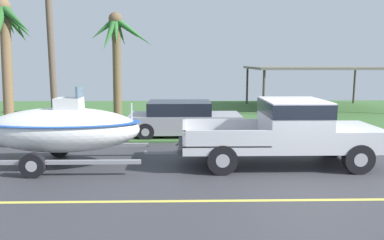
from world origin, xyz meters
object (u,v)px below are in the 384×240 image
(pickup_truck_towing, at_px, (292,129))
(palm_tree_near_right, at_px, (4,34))
(boat_on_trailer, at_px, (62,129))
(carport_awning, at_px, (315,68))
(parked_sedan_near, at_px, (184,119))
(utility_pole, at_px, (51,39))
(palm_tree_mid, at_px, (118,41))

(pickup_truck_towing, distance_m, palm_tree_near_right, 10.91)
(boat_on_trailer, xyz_separation_m, carport_awning, (11.47, 12.48, 1.43))
(carport_awning, bearing_deg, boat_on_trailer, -132.57)
(parked_sedan_near, relative_size, carport_awning, 0.55)
(palm_tree_near_right, height_order, utility_pole, utility_pole)
(palm_tree_near_right, distance_m, utility_pole, 1.69)
(palm_tree_near_right, bearing_deg, carport_awning, 30.08)
(parked_sedan_near, bearing_deg, palm_tree_near_right, -177.53)
(pickup_truck_towing, bearing_deg, carport_awning, 68.30)
(parked_sedan_near, xyz_separation_m, palm_tree_mid, (-3.27, 4.51, 3.28))
(carport_awning, bearing_deg, parked_sedan_near, -134.35)
(parked_sedan_near, height_order, palm_tree_mid, palm_tree_mid)
(parked_sedan_near, distance_m, palm_tree_mid, 6.47)
(palm_tree_near_right, bearing_deg, pickup_truck_towing, -22.14)
(parked_sedan_near, height_order, palm_tree_near_right, palm_tree_near_right)
(utility_pole, bearing_deg, carport_awning, 32.80)
(parked_sedan_near, bearing_deg, palm_tree_mid, 125.99)
(parked_sedan_near, xyz_separation_m, carport_awning, (8.05, 8.23, 1.83))
(utility_pole, bearing_deg, palm_tree_near_right, -175.95)
(pickup_truck_towing, height_order, parked_sedan_near, pickup_truck_towing)
(carport_awning, bearing_deg, palm_tree_near_right, -149.92)
(palm_tree_mid, bearing_deg, pickup_truck_towing, -54.05)
(parked_sedan_near, relative_size, palm_tree_mid, 0.81)
(palm_tree_near_right, height_order, palm_tree_mid, palm_tree_mid)
(parked_sedan_near, bearing_deg, boat_on_trailer, -128.83)
(utility_pole, bearing_deg, parked_sedan_near, 1.94)
(parked_sedan_near, bearing_deg, pickup_truck_towing, -54.09)
(pickup_truck_towing, relative_size, parked_sedan_near, 1.32)
(parked_sedan_near, height_order, utility_pole, utility_pole)
(carport_awning, xyz_separation_m, utility_pole, (-13.03, -8.40, 1.27))
(pickup_truck_towing, xyz_separation_m, palm_tree_near_right, (-9.74, 3.96, 2.90))
(pickup_truck_towing, distance_m, parked_sedan_near, 5.26)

